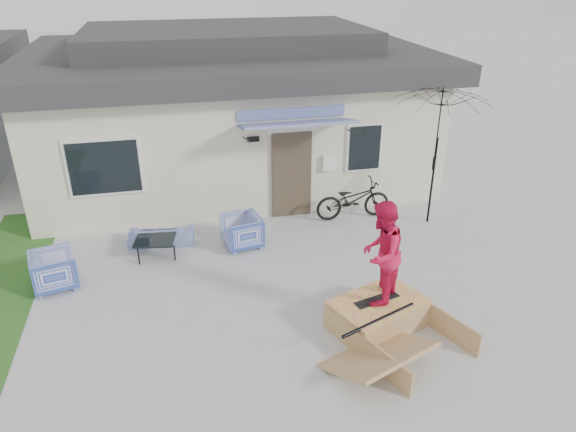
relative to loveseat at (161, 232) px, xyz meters
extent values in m
plane|color=#AFAFAD|center=(2.14, -3.71, -0.27)|extent=(90.00, 90.00, 0.00)
cube|color=beige|center=(2.14, 4.29, 1.23)|extent=(10.00, 7.00, 3.00)
cube|color=#2A292F|center=(2.14, 4.29, 2.98)|extent=(10.80, 7.80, 0.50)
cube|color=#2A292F|center=(2.14, 4.29, 3.53)|extent=(7.50, 4.50, 0.60)
cube|color=#453A2A|center=(3.14, 0.75, 0.78)|extent=(0.95, 0.08, 2.10)
cube|color=white|center=(-1.06, 0.76, 1.33)|extent=(1.60, 0.06, 1.30)
cube|color=white|center=(4.94, 0.76, 1.33)|extent=(0.90, 0.06, 1.20)
cube|color=#1F3B99|center=(3.14, 0.24, 2.18)|extent=(2.50, 1.09, 0.29)
imported|color=#1F3B99|center=(0.00, 0.00, 0.00)|extent=(1.44, 0.56, 0.55)
imported|color=#1F3B99|center=(-2.00, -1.34, 0.13)|extent=(0.91, 0.94, 0.81)
imported|color=#1F3B99|center=(1.72, -0.54, 0.12)|extent=(0.85, 0.89, 0.80)
cube|color=black|center=(-0.11, -0.49, -0.07)|extent=(0.94, 0.94, 0.40)
imported|color=black|center=(4.54, 0.27, 0.31)|extent=(1.83, 0.65, 1.17)
cylinder|color=black|center=(6.24, -0.34, 0.78)|extent=(0.05, 0.05, 2.10)
imported|color=black|center=(6.24, -0.34, 1.48)|extent=(2.54, 2.42, 0.90)
cube|color=black|center=(3.54, -3.83, 0.26)|extent=(0.84, 0.41, 0.05)
imported|color=#D31441|center=(3.54, -3.83, 1.18)|extent=(1.07, 1.10, 1.79)
camera|label=1|loc=(0.40, -10.77, 5.44)|focal=33.21mm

